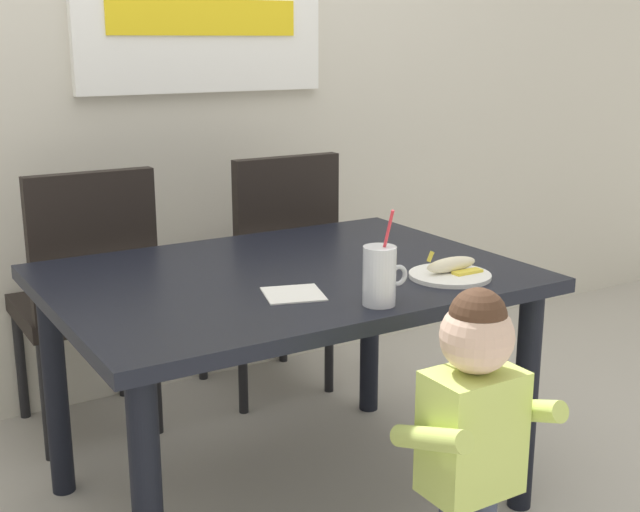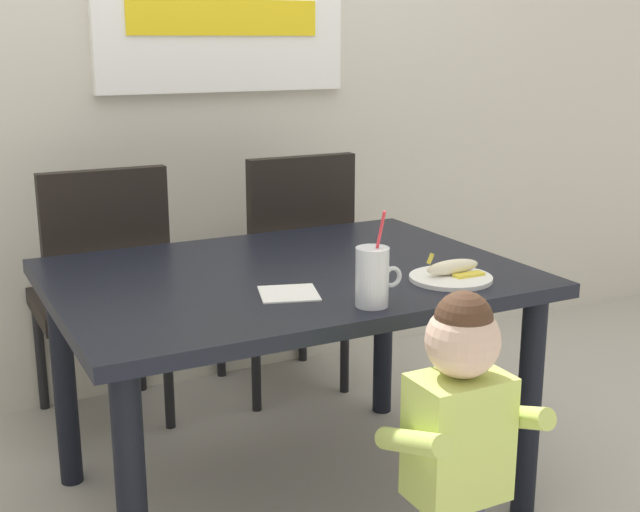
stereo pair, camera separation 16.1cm
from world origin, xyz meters
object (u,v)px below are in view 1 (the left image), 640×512
object	(u,v)px
snack_plate	(450,275)
peeled_banana	(452,265)
dining_table	(286,303)
toddler_standing	(473,418)
dining_chair_left	(87,289)
dining_chair_right	(273,261)
paper_napkin	(293,294)
milk_cup	(380,279)

from	to	relation	value
snack_plate	peeled_banana	distance (m)	0.03
dining_table	peeled_banana	world-z (taller)	peeled_banana
dining_table	toddler_standing	size ratio (longest dim) A/B	1.57
dining_chair_left	toddler_standing	world-z (taller)	dining_chair_left
snack_plate	dining_chair_right	bearing A→B (deg)	91.06
peeled_banana	paper_napkin	bearing A→B (deg)	171.08
peeled_banana	paper_napkin	world-z (taller)	peeled_banana
dining_table	dining_chair_left	size ratio (longest dim) A/B	1.37
toddler_standing	milk_cup	xyz separation A→B (m)	(-0.05, 0.31, 0.27)
dining_chair_left	snack_plate	bearing A→B (deg)	125.61
dining_table	milk_cup	xyz separation A→B (m)	(0.05, -0.39, 0.16)
dining_chair_left	dining_chair_right	size ratio (longest dim) A/B	1.00
milk_cup	dining_chair_right	bearing A→B (deg)	75.37
toddler_standing	snack_plate	bearing A→B (deg)	57.44
dining_chair_right	paper_napkin	bearing A→B (deg)	64.97
dining_table	dining_chair_right	bearing A→B (deg)	64.57
milk_cup	snack_plate	size ratio (longest dim) A/B	1.08
toddler_standing	paper_napkin	bearing A→B (deg)	111.73
toddler_standing	snack_plate	distance (m)	0.52
dining_chair_left	dining_chair_right	distance (m)	0.72
dining_chair_left	snack_plate	xyz separation A→B (m)	(0.74, -1.03, 0.19)
milk_cup	paper_napkin	bearing A→B (deg)	128.06
milk_cup	toddler_standing	bearing A→B (deg)	-80.46
dining_chair_left	dining_table	bearing A→B (deg)	116.80
snack_plate	paper_napkin	bearing A→B (deg)	169.32
dining_table	peeled_banana	distance (m)	0.49
dining_table	peeled_banana	size ratio (longest dim) A/B	7.65
dining_chair_left	peeled_banana	world-z (taller)	dining_chair_left
snack_plate	peeled_banana	bearing A→B (deg)	37.20
dining_chair_right	milk_cup	size ratio (longest dim) A/B	3.87
dining_chair_left	dining_chair_right	world-z (taller)	same
dining_table	milk_cup	size ratio (longest dim) A/B	5.30
milk_cup	dining_chair_left	bearing A→B (deg)	110.71
snack_plate	peeled_banana	size ratio (longest dim) A/B	1.34
dining_chair_left	snack_plate	size ratio (longest dim) A/B	4.17
milk_cup	paper_napkin	distance (m)	0.24
dining_chair_left	toddler_standing	xyz separation A→B (m)	(0.48, -1.43, -0.02)
dining_table	dining_chair_right	xyz separation A→B (m)	(0.35, 0.73, -0.09)
toddler_standing	peeled_banana	distance (m)	0.55
dining_table	toddler_standing	world-z (taller)	toddler_standing
dining_chair_right	milk_cup	bearing A→B (deg)	75.37
dining_chair_left	paper_napkin	xyz separation A→B (m)	(0.28, -0.94, 0.19)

